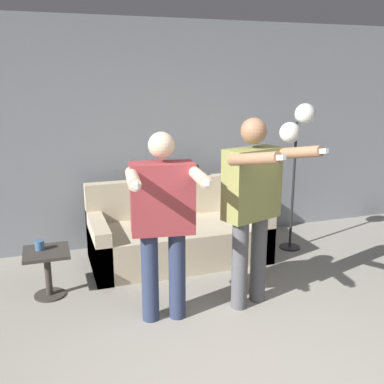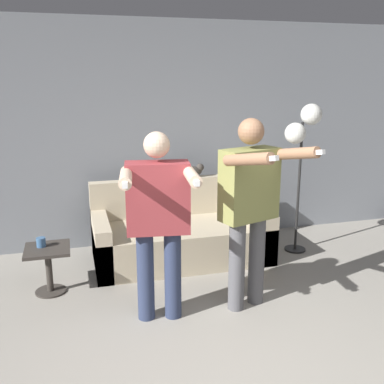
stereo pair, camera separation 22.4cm
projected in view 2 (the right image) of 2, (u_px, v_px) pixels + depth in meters
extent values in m
cube|color=gray|center=(161.00, 135.00, 5.28)|extent=(10.00, 0.05, 2.60)
cube|color=beige|center=(181.00, 242.00, 4.93)|extent=(1.89, 0.91, 0.41)
cube|color=beige|center=(173.00, 196.00, 5.18)|extent=(1.89, 0.14, 0.43)
cube|color=beige|center=(101.00, 244.00, 4.69)|extent=(0.16, 0.91, 0.55)
cube|color=beige|center=(255.00, 229.00, 5.13)|extent=(0.16, 0.91, 0.55)
cylinder|color=#2D3856|center=(146.00, 276.00, 3.68)|extent=(0.14, 0.14, 0.76)
cylinder|color=#2D3856|center=(173.00, 275.00, 3.71)|extent=(0.14, 0.14, 0.76)
cube|color=#9E383D|center=(158.00, 198.00, 3.53)|extent=(0.53, 0.29, 0.57)
sphere|color=beige|center=(157.00, 145.00, 3.42)|extent=(0.21, 0.21, 0.21)
cylinder|color=beige|center=(126.00, 177.00, 3.20)|extent=(0.16, 0.51, 0.11)
cube|color=white|center=(125.00, 184.00, 2.96)|extent=(0.05, 0.13, 0.04)
cylinder|color=beige|center=(191.00, 176.00, 3.26)|extent=(0.16, 0.51, 0.11)
cube|color=white|center=(196.00, 182.00, 3.02)|extent=(0.05, 0.13, 0.04)
cylinder|color=#56565B|center=(237.00, 266.00, 3.83)|extent=(0.14, 0.14, 0.80)
cylinder|color=#56565B|center=(256.00, 260.00, 3.95)|extent=(0.14, 0.14, 0.80)
cube|color=#8C8E4C|center=(249.00, 185.00, 3.71)|extent=(0.54, 0.36, 0.60)
sphere|color=#9E7051|center=(251.00, 131.00, 3.60)|extent=(0.21, 0.21, 0.21)
cylinder|color=#9E7051|center=(248.00, 159.00, 3.32)|extent=(0.24, 0.51, 0.18)
cube|color=white|center=(271.00, 158.00, 3.11)|extent=(0.07, 0.13, 0.06)
cylinder|color=#9E7051|center=(293.00, 154.00, 3.57)|extent=(0.24, 0.51, 0.18)
cube|color=white|center=(317.00, 152.00, 3.36)|extent=(0.07, 0.13, 0.06)
ellipsoid|color=#3D3833|center=(190.00, 172.00, 5.16)|extent=(0.29, 0.13, 0.13)
sphere|color=#3D3833|center=(200.00, 167.00, 5.18)|extent=(0.09, 0.09, 0.09)
ellipsoid|color=#3D3833|center=(177.00, 175.00, 5.15)|extent=(0.16, 0.04, 0.04)
cone|color=#3D3833|center=(199.00, 165.00, 5.16)|extent=(0.03, 0.03, 0.02)
cone|color=#3D3833|center=(198.00, 164.00, 5.19)|extent=(0.03, 0.03, 0.02)
cylinder|color=black|center=(295.00, 249.00, 5.24)|extent=(0.24, 0.24, 0.02)
cylinder|color=black|center=(299.00, 188.00, 5.06)|extent=(0.03, 0.03, 1.49)
sphere|color=white|center=(311.00, 114.00, 4.88)|extent=(0.23, 0.23, 0.23)
sphere|color=white|center=(295.00, 133.00, 4.88)|extent=(0.23, 0.23, 0.23)
cylinder|color=#38332D|center=(51.00, 291.00, 4.22)|extent=(0.28, 0.28, 0.02)
cylinder|color=#38332D|center=(49.00, 272.00, 4.17)|extent=(0.06, 0.06, 0.41)
cube|color=#38332D|center=(47.00, 249.00, 4.12)|extent=(0.40, 0.40, 0.03)
cylinder|color=#3D6693|center=(41.00, 242.00, 4.13)|extent=(0.08, 0.08, 0.09)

